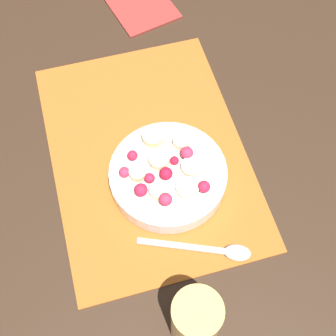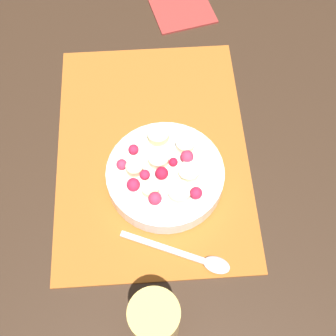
{
  "view_description": "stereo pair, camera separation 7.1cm",
  "coord_description": "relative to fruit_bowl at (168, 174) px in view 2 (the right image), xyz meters",
  "views": [
    {
      "loc": [
        -0.39,
        0.07,
        0.67
      ],
      "look_at": [
        -0.06,
        -0.02,
        0.05
      ],
      "focal_mm": 50.0,
      "sensor_mm": 36.0,
      "label": 1
    },
    {
      "loc": [
        -0.41,
        0.0,
        0.67
      ],
      "look_at": [
        -0.06,
        -0.02,
        0.05
      ],
      "focal_mm": 50.0,
      "sensor_mm": 36.0,
      "label": 2
    }
  ],
  "objects": [
    {
      "name": "napkin",
      "position": [
        0.4,
        -0.06,
        -0.02
      ],
      "size": [
        0.16,
        0.14,
        0.01
      ],
      "color": "#A3332D",
      "rests_on": "ground_plane"
    },
    {
      "name": "placemat",
      "position": [
        0.06,
        0.02,
        -0.02
      ],
      "size": [
        0.45,
        0.31,
        0.01
      ],
      "color": "#B26023",
      "rests_on": "ground_plane"
    },
    {
      "name": "spoon",
      "position": [
        -0.13,
        -0.04,
        -0.02
      ],
      "size": [
        0.08,
        0.16,
        0.01
      ],
      "rotation": [
        0.0,
        0.0,
        4.31
      ],
      "color": "silver",
      "rests_on": "placemat"
    },
    {
      "name": "ground_plane",
      "position": [
        0.06,
        0.02,
        -0.03
      ],
      "size": [
        3.0,
        3.0,
        0.0
      ],
      "primitive_type": "plane",
      "color": "#382619"
    },
    {
      "name": "fruit_bowl",
      "position": [
        0.0,
        0.0,
        0.0
      ],
      "size": [
        0.18,
        0.18,
        0.05
      ],
      "color": "white",
      "rests_on": "placemat"
    },
    {
      "name": "drinking_glass",
      "position": [
        -0.23,
        0.03,
        0.03
      ],
      "size": [
        0.06,
        0.06,
        0.11
      ],
      "color": "#F4CC66",
      "rests_on": "ground_plane"
    }
  ]
}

